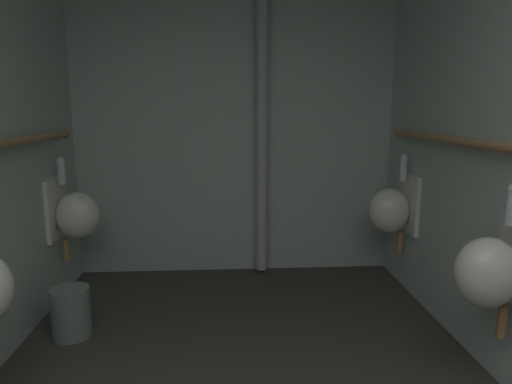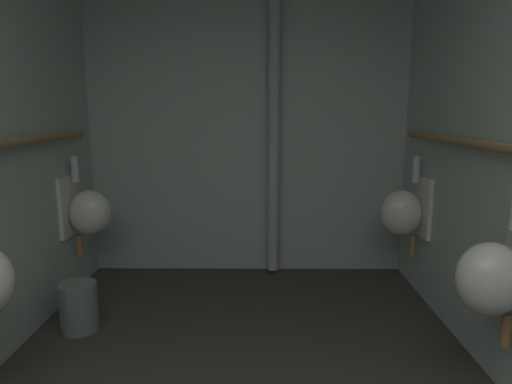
{
  "view_description": "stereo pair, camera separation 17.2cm",
  "coord_description": "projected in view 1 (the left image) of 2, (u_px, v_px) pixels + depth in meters",
  "views": [
    {
      "loc": [
        -0.07,
        -0.02,
        1.39
      ],
      "look_at": [
        0.08,
        2.35,
        0.95
      ],
      "focal_mm": 31.67,
      "sensor_mm": 36.0,
      "label": 1
    },
    {
      "loc": [
        0.11,
        -0.02,
        1.39
      ],
      "look_at": [
        0.08,
        2.35,
        0.95
      ],
      "focal_mm": 31.67,
      "sensor_mm": 36.0,
      "label": 2
    }
  ],
  "objects": [
    {
      "name": "waste_bin",
      "position": [
        71.0,
        312.0,
        2.77
      ],
      "size": [
        0.23,
        0.23,
        0.31
      ],
      "primitive_type": "cylinder",
      "color": "slate",
      "rests_on": "ground"
    },
    {
      "name": "urinal_left_far",
      "position": [
        74.0,
        214.0,
        3.23
      ],
      "size": [
        0.32,
        0.3,
        0.76
      ],
      "color": "silver"
    },
    {
      "name": "wall_back",
      "position": [
        235.0,
        121.0,
        3.74
      ],
      "size": [
        2.75,
        0.06,
        2.57
      ],
      "primitive_type": "cube",
      "color": "#ADBEB1",
      "rests_on": "ground"
    },
    {
      "name": "urinal_right_far",
      "position": [
        392.0,
        209.0,
        3.39
      ],
      "size": [
        0.32,
        0.3,
        0.76
      ],
      "color": "silver"
    },
    {
      "name": "urinal_right_mid",
      "position": [
        492.0,
        270.0,
        2.12
      ],
      "size": [
        0.32,
        0.3,
        0.76
      ],
      "color": "silver"
    },
    {
      "name": "standpipe_back_wall",
      "position": [
        262.0,
        121.0,
        3.65
      ],
      "size": [
        0.09,
        0.09,
        2.52
      ],
      "primitive_type": "cylinder",
      "color": "#B2B2B2",
      "rests_on": "ground"
    }
  ]
}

